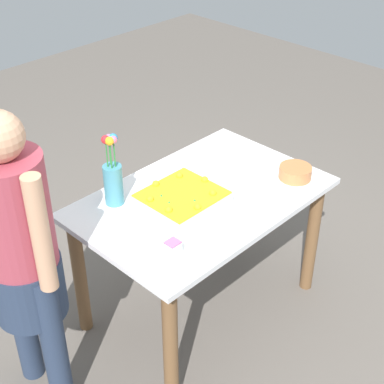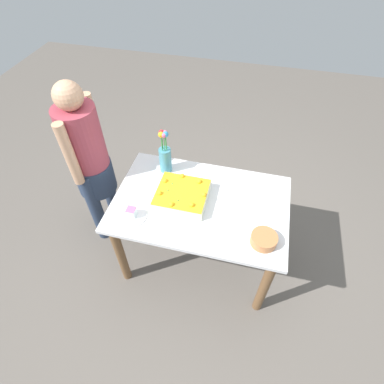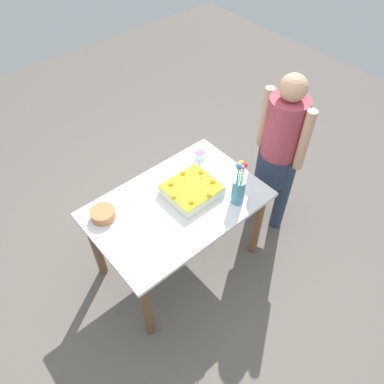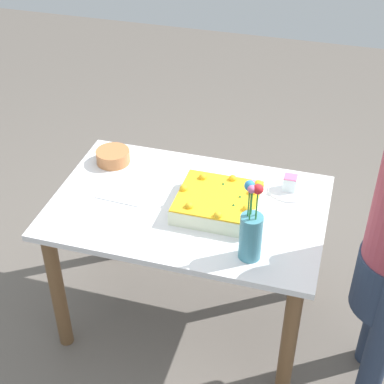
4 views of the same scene
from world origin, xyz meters
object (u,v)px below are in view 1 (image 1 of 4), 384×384
object	(u,v)px
cake_knife	(233,167)
flower_vase	(113,178)
fruit_bowl	(295,172)
serving_plate_with_slice	(173,253)
sheet_cake	(181,200)
person_standing	(21,251)

from	to	relation	value
cake_knife	flower_vase	world-z (taller)	flower_vase
flower_vase	fruit_bowl	bearing A→B (deg)	-31.76
cake_knife	fruit_bowl	world-z (taller)	fruit_bowl
fruit_bowl	cake_knife	bearing A→B (deg)	115.24
serving_plate_with_slice	sheet_cake	bearing A→B (deg)	39.57
sheet_cake	person_standing	distance (m)	0.81
sheet_cake	flower_vase	world-z (taller)	flower_vase
serving_plate_with_slice	cake_knife	world-z (taller)	serving_plate_with_slice
flower_vase	person_standing	world-z (taller)	person_standing
sheet_cake	flower_vase	distance (m)	0.35
person_standing	serving_plate_with_slice	bearing A→B (deg)	-37.85
flower_vase	person_standing	size ratio (longest dim) A/B	0.25
cake_knife	fruit_bowl	size ratio (longest dim) A/B	1.32
flower_vase	person_standing	xyz separation A→B (m)	(-0.59, -0.12, -0.04)
serving_plate_with_slice	cake_knife	bearing A→B (deg)	22.16
sheet_cake	person_standing	size ratio (longest dim) A/B	0.24
cake_knife	person_standing	bearing A→B (deg)	-0.54
person_standing	fruit_bowl	bearing A→B (deg)	-15.34
sheet_cake	fruit_bowl	xyz separation A→B (m)	(0.61, -0.24, -0.01)
serving_plate_with_slice	flower_vase	size ratio (longest dim) A/B	0.53
person_standing	sheet_cake	bearing A→B (deg)	-10.39
cake_knife	flower_vase	bearing A→B (deg)	-13.39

